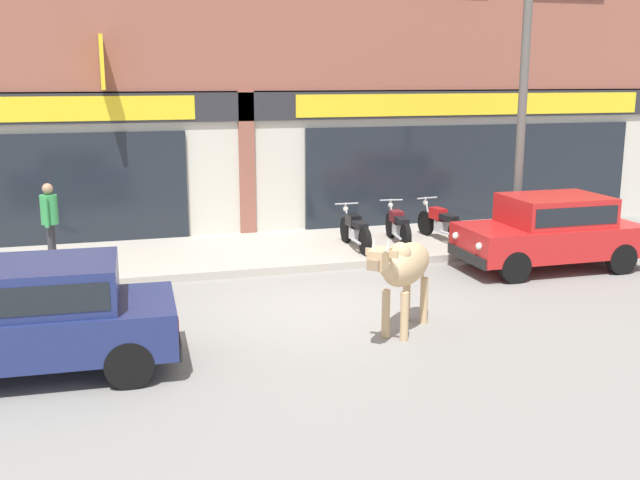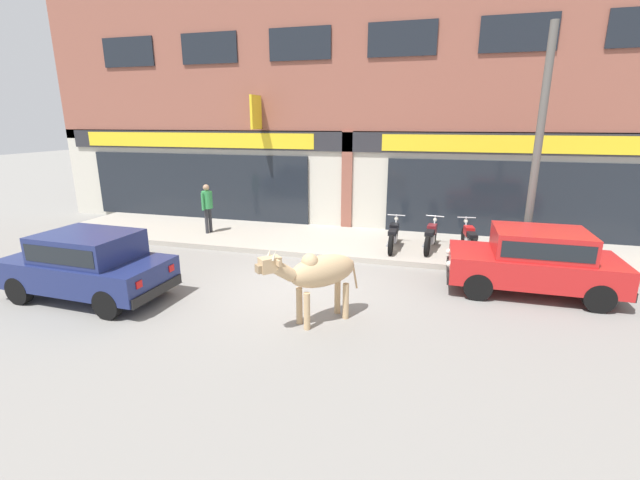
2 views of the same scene
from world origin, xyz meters
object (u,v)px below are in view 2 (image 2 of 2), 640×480
car_0 (88,262)px  motorcycle_2 (469,239)px  utility_pole (537,153)px  motorcycle_1 (431,236)px  car_1 (535,258)px  cow (318,273)px  pedestrian (207,203)px  motorcycle_0 (393,236)px

car_0 → motorcycle_2: size_ratio=2.03×
motorcycle_2 → utility_pole: size_ratio=0.32×
motorcycle_1 → car_0: bearing=-143.6°
car_1 → motorcycle_2: size_ratio=2.01×
cow → pedestrian: pedestrian is taller
car_0 → motorcycle_0: size_ratio=2.03×
car_1 → motorcycle_0: car_1 is taller
cow → pedestrian: 7.20m
motorcycle_0 → utility_pole: size_ratio=0.32×
car_0 → motorcycle_2: 9.59m
cow → motorcycle_1: bearing=68.7°
cow → motorcycle_0: 4.91m
motorcycle_2 → pedestrian: size_ratio=1.13×
cow → motorcycle_0: cow is taller
motorcycle_2 → pedestrian: pedestrian is taller
car_1 → cow: bearing=-147.8°
motorcycle_0 → cow: bearing=-100.6°
cow → motorcycle_1: cow is taller
car_0 → motorcycle_0: car_0 is taller
car_1 → motorcycle_0: (-3.30, 2.16, -0.27)m
car_0 → pedestrian: (-0.10, 5.21, 0.33)m
motorcycle_0 → pedestrian: (-6.06, 0.22, 0.60)m
cow → car_0: cow is taller
motorcycle_1 → utility_pole: (2.28, -1.00, 2.46)m
cow → motorcycle_2: bearing=59.3°
motorcycle_0 → car_0: bearing=-140.1°
motorcycle_0 → motorcycle_2: bearing=6.2°
utility_pole → motorcycle_0: bearing=166.2°
motorcycle_1 → utility_pole: 3.50m
car_0 → pedestrian: pedestrian is taller
car_1 → motorcycle_1: car_1 is taller
motorcycle_0 → motorcycle_1: bearing=9.8°
car_0 → motorcycle_0: (5.96, 4.99, -0.27)m
car_0 → motorcycle_1: size_ratio=2.03×
utility_pole → pedestrian: bearing=173.7°
car_1 → motorcycle_2: bearing=116.9°
pedestrian → utility_pole: utility_pole is taller
pedestrian → utility_pole: (9.39, -1.03, 1.86)m
motorcycle_1 → pedestrian: 7.13m
motorcycle_1 → motorcycle_2: size_ratio=1.00×
car_1 → utility_pole: utility_pole is taller
cow → utility_pole: 6.14m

